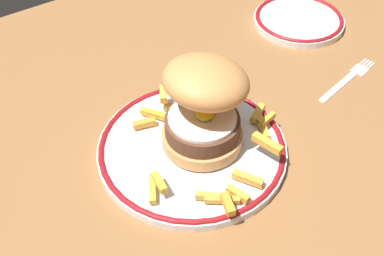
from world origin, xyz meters
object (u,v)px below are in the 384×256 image
Objects in this scene: dinner_plate at (192,148)px; fork at (349,79)px; burger at (204,103)px; side_plate at (299,20)px.

fork is (29.30, -1.78, -0.66)cm from dinner_plate.
fork is at bearing -3.49° from dinner_plate.
burger reaches higher than dinner_plate.
dinner_plate is at bearing -156.80° from side_plate.
side_plate is 1.13× the size of fork.
side_plate is 17.16cm from fork.
burger is at bearing 175.95° from fork.
side_plate is (34.18, 14.65, -0.00)cm from dinner_plate.
side_plate reaches higher than fork.
dinner_plate is 37.19cm from side_plate.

